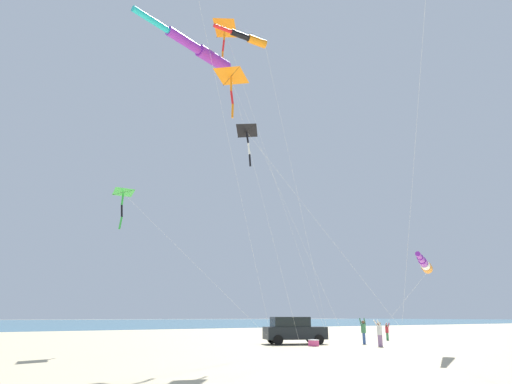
{
  "coord_description": "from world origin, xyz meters",
  "views": [
    {
      "loc": [
        20.6,
        -27.35,
        1.87
      ],
      "look_at": [
        1.61,
        -13.98,
        8.39
      ],
      "focal_mm": 31.18,
      "sensor_mm": 36.0,
      "label": 1
    }
  ],
  "objects_px": {
    "kite_delta_yellow_midlevel": "(224,29)",
    "kite_delta_red_high_left": "(231,77)",
    "person_child_green_jacket": "(387,331)",
    "kite_windsock_rainbow_low_near": "(424,264)",
    "cooler_box": "(314,343)",
    "person_child_grey_jacket": "(379,332)",
    "parked_car": "(293,330)",
    "kite_windsock_blue_topmost": "(198,50)",
    "person_adult_flyer": "(363,330)",
    "kite_delta_purple_drifting": "(247,132)",
    "kite_delta_magenta_far_left": "(123,193)",
    "kite_windsock_long_streamer_right": "(248,39)"
  },
  "relations": [
    {
      "from": "kite_delta_yellow_midlevel",
      "to": "kite_delta_red_high_left",
      "type": "xyz_separation_m",
      "value": [
        1.72,
        -0.46,
        -4.54
      ]
    },
    {
      "from": "person_child_green_jacket",
      "to": "kite_windsock_rainbow_low_near",
      "type": "bearing_deg",
      "value": -41.96
    },
    {
      "from": "kite_delta_yellow_midlevel",
      "to": "cooler_box",
      "type": "bearing_deg",
      "value": 95.33
    },
    {
      "from": "person_child_grey_jacket",
      "to": "kite_delta_red_high_left",
      "type": "bearing_deg",
      "value": -91.71
    },
    {
      "from": "parked_car",
      "to": "kite_windsock_blue_topmost",
      "type": "height_order",
      "value": "kite_windsock_blue_topmost"
    },
    {
      "from": "cooler_box",
      "to": "person_child_grey_jacket",
      "type": "bearing_deg",
      "value": 49.42
    },
    {
      "from": "cooler_box",
      "to": "kite_delta_yellow_midlevel",
      "type": "relative_size",
      "value": 0.03
    },
    {
      "from": "person_adult_flyer",
      "to": "kite_windsock_rainbow_low_near",
      "type": "bearing_deg",
      "value": -26.22
    },
    {
      "from": "kite_windsock_blue_topmost",
      "to": "kite_delta_purple_drifting",
      "type": "height_order",
      "value": "kite_windsock_blue_topmost"
    },
    {
      "from": "kite_delta_magenta_far_left",
      "to": "kite_delta_red_high_left",
      "type": "bearing_deg",
      "value": 32.14
    },
    {
      "from": "person_child_green_jacket",
      "to": "person_child_grey_jacket",
      "type": "bearing_deg",
      "value": -54.26
    },
    {
      "from": "cooler_box",
      "to": "person_child_grey_jacket",
      "type": "height_order",
      "value": "person_child_grey_jacket"
    },
    {
      "from": "parked_car",
      "to": "kite_windsock_rainbow_low_near",
      "type": "relative_size",
      "value": 0.41
    },
    {
      "from": "kite_delta_red_high_left",
      "to": "kite_windsock_blue_topmost",
      "type": "xyz_separation_m",
      "value": [
        -1.19,
        -1.68,
        1.9
      ]
    },
    {
      "from": "person_adult_flyer",
      "to": "kite_windsock_blue_topmost",
      "type": "xyz_separation_m",
      "value": [
        0.92,
        -14.37,
        16.8
      ]
    },
    {
      "from": "kite_delta_red_high_left",
      "to": "kite_delta_purple_drifting",
      "type": "height_order",
      "value": "kite_delta_red_high_left"
    },
    {
      "from": "cooler_box",
      "to": "kite_delta_red_high_left",
      "type": "relative_size",
      "value": 0.04
    },
    {
      "from": "person_adult_flyer",
      "to": "person_child_grey_jacket",
      "type": "xyz_separation_m",
      "value": [
        2.45,
        -1.23,
        -0.04
      ]
    },
    {
      "from": "person_adult_flyer",
      "to": "kite_delta_red_high_left",
      "type": "xyz_separation_m",
      "value": [
        2.11,
        -12.69,
        14.9
      ]
    },
    {
      "from": "person_adult_flyer",
      "to": "person_child_grey_jacket",
      "type": "relative_size",
      "value": 1.05
    },
    {
      "from": "parked_car",
      "to": "person_child_grey_jacket",
      "type": "relative_size",
      "value": 2.78
    },
    {
      "from": "cooler_box",
      "to": "kite_delta_yellow_midlevel",
      "type": "bearing_deg",
      "value": -84.67
    },
    {
      "from": "parked_car",
      "to": "kite_delta_magenta_far_left",
      "type": "bearing_deg",
      "value": -95.96
    },
    {
      "from": "kite_delta_red_high_left",
      "to": "kite_delta_yellow_midlevel",
      "type": "bearing_deg",
      "value": 164.97
    },
    {
      "from": "cooler_box",
      "to": "person_adult_flyer",
      "type": "bearing_deg",
      "value": 85.7
    },
    {
      "from": "kite_windsock_rainbow_low_near",
      "to": "kite_delta_magenta_far_left",
      "type": "xyz_separation_m",
      "value": [
        -12.35,
        -12.6,
        4.79
      ]
    },
    {
      "from": "kite_delta_yellow_midlevel",
      "to": "kite_windsock_blue_topmost",
      "type": "bearing_deg",
      "value": -76.02
    },
    {
      "from": "person_child_grey_jacket",
      "to": "kite_windsock_blue_topmost",
      "type": "xyz_separation_m",
      "value": [
        -1.53,
        -13.14,
        16.84
      ]
    },
    {
      "from": "person_child_green_jacket",
      "to": "kite_delta_red_high_left",
      "type": "distance_m",
      "value": 24.03
    },
    {
      "from": "kite_delta_yellow_midlevel",
      "to": "parked_car",
      "type": "bearing_deg",
      "value": 111.69
    },
    {
      "from": "kite_windsock_blue_topmost",
      "to": "kite_delta_red_high_left",
      "type": "bearing_deg",
      "value": 54.64
    },
    {
      "from": "person_child_grey_jacket",
      "to": "kite_delta_yellow_midlevel",
      "type": "xyz_separation_m",
      "value": [
        -2.07,
        -11.0,
        19.48
      ]
    },
    {
      "from": "parked_car",
      "to": "kite_delta_magenta_far_left",
      "type": "height_order",
      "value": "kite_delta_magenta_far_left"
    },
    {
      "from": "person_adult_flyer",
      "to": "kite_delta_magenta_far_left",
      "type": "relative_size",
      "value": 0.15
    },
    {
      "from": "person_child_grey_jacket",
      "to": "kite_windsock_blue_topmost",
      "type": "relative_size",
      "value": 0.09
    },
    {
      "from": "kite_delta_yellow_midlevel",
      "to": "person_adult_flyer",
      "type": "bearing_deg",
      "value": 91.8
    },
    {
      "from": "kite_delta_magenta_far_left",
      "to": "kite_delta_purple_drifting",
      "type": "xyz_separation_m",
      "value": [
        8.5,
        3.62,
        2.02
      ]
    },
    {
      "from": "parked_car",
      "to": "kite_delta_purple_drifting",
      "type": "distance_m",
      "value": 15.51
    },
    {
      "from": "person_child_grey_jacket",
      "to": "kite_delta_purple_drifting",
      "type": "distance_m",
      "value": 15.88
    },
    {
      "from": "parked_car",
      "to": "kite_delta_red_high_left",
      "type": "relative_size",
      "value": 0.29
    },
    {
      "from": "kite_delta_red_high_left",
      "to": "kite_delta_magenta_far_left",
      "type": "xyz_separation_m",
      "value": [
        -6.27,
        -3.94,
        -6.48
      ]
    },
    {
      "from": "cooler_box",
      "to": "kite_delta_red_high_left",
      "type": "distance_m",
      "value": 17.84
    },
    {
      "from": "cooler_box",
      "to": "kite_delta_purple_drifting",
      "type": "relative_size",
      "value": 0.04
    },
    {
      "from": "kite_windsock_long_streamer_right",
      "to": "person_adult_flyer",
      "type": "bearing_deg",
      "value": 106.72
    },
    {
      "from": "kite_delta_yellow_midlevel",
      "to": "kite_windsock_blue_topmost",
      "type": "height_order",
      "value": "kite_delta_yellow_midlevel"
    },
    {
      "from": "cooler_box",
      "to": "kite_windsock_rainbow_low_near",
      "type": "distance_m",
      "value": 9.59
    },
    {
      "from": "person_child_grey_jacket",
      "to": "kite_delta_yellow_midlevel",
      "type": "distance_m",
      "value": 22.47
    },
    {
      "from": "kite_windsock_rainbow_low_near",
      "to": "kite_delta_red_high_left",
      "type": "distance_m",
      "value": 15.46
    },
    {
      "from": "kite_windsock_blue_topmost",
      "to": "person_child_grey_jacket",
      "type": "bearing_deg",
      "value": 83.34
    },
    {
      "from": "person_adult_flyer",
      "to": "kite_delta_purple_drifting",
      "type": "distance_m",
      "value": 17.24
    }
  ]
}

